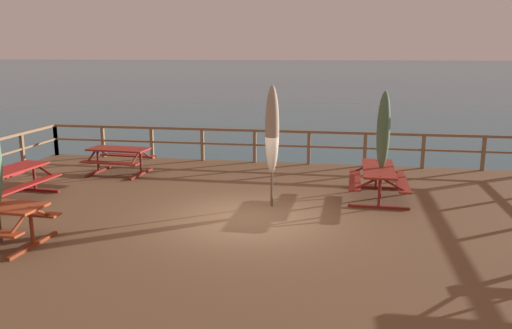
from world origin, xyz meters
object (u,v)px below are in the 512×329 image
at_px(picnic_table_mid_left, 119,155).
at_px(picnic_table_front_right, 9,178).
at_px(patio_umbrella_tall_mid_right, 383,131).
at_px(picnic_table_back_left, 378,176).
at_px(patio_umbrella_short_mid, 272,130).

bearing_deg(picnic_table_mid_left, picnic_table_front_right, -114.34).
height_order(picnic_table_mid_left, patio_umbrella_tall_mid_right, patio_umbrella_tall_mid_right).
distance_m(picnic_table_back_left, picnic_table_front_right, 8.98).
distance_m(picnic_table_back_left, patio_umbrella_short_mid, 2.99).
bearing_deg(picnic_table_front_right, patio_umbrella_tall_mid_right, 11.19).
xyz_separation_m(picnic_table_back_left, patio_umbrella_short_mid, (-2.48, -1.13, 1.23)).
xyz_separation_m(picnic_table_mid_left, patio_umbrella_tall_mid_right, (7.47, -1.36, 1.12)).
distance_m(picnic_table_back_left, picnic_table_mid_left, 7.52).
xyz_separation_m(picnic_table_back_left, patio_umbrella_tall_mid_right, (0.07, 0.01, 1.11)).
height_order(picnic_table_back_left, patio_umbrella_tall_mid_right, patio_umbrella_tall_mid_right).
distance_m(picnic_table_front_right, patio_umbrella_short_mid, 6.48).
bearing_deg(picnic_table_front_right, picnic_table_mid_left, 65.66).
bearing_deg(picnic_table_front_right, picnic_table_back_left, 11.22).
bearing_deg(picnic_table_back_left, patio_umbrella_tall_mid_right, 6.37).
xyz_separation_m(picnic_table_mid_left, patio_umbrella_short_mid, (4.92, -2.50, 1.24)).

